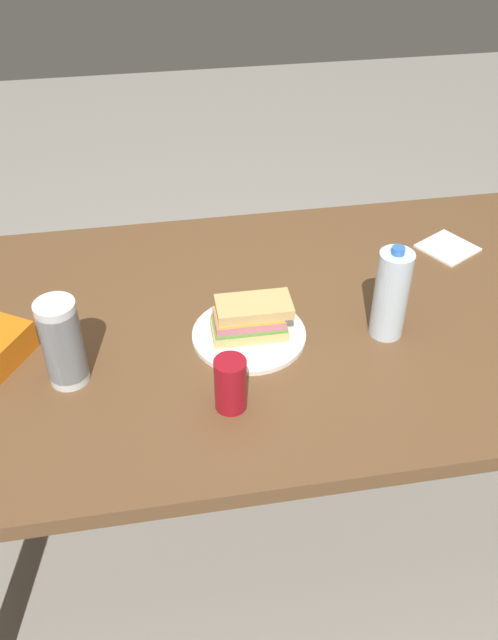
# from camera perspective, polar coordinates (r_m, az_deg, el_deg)

# --- Properties ---
(ground_plane) EXTENTS (8.00, 8.00, 0.00)m
(ground_plane) POSITION_cam_1_polar(r_m,az_deg,el_deg) (2.19, 0.99, -15.80)
(ground_plane) COLOR gray
(dining_table) EXTENTS (1.70, 0.98, 0.77)m
(dining_table) POSITION_cam_1_polar(r_m,az_deg,el_deg) (1.68, 1.24, -2.25)
(dining_table) COLOR brown
(dining_table) RESTS_ON ground_plane
(paper_plate) EXTENTS (0.26, 0.26, 0.01)m
(paper_plate) POSITION_cam_1_polar(r_m,az_deg,el_deg) (1.56, 0.00, -1.25)
(paper_plate) COLOR white
(paper_plate) RESTS_ON dining_table
(sandwich) EXTENTS (0.18, 0.10, 0.08)m
(sandwich) POSITION_cam_1_polar(r_m,az_deg,el_deg) (1.54, 0.13, 0.14)
(sandwich) COLOR #DBB26B
(sandwich) RESTS_ON paper_plate
(soda_can_red) EXTENTS (0.07, 0.07, 0.12)m
(soda_can_red) POSITION_cam_1_polar(r_m,az_deg,el_deg) (1.37, -1.56, -5.38)
(soda_can_red) COLOR maroon
(soda_can_red) RESTS_ON dining_table
(plastic_cup_stack) EXTENTS (0.08, 0.08, 0.20)m
(plastic_cup_stack) POSITION_cam_1_polar(r_m,az_deg,el_deg) (1.45, -15.34, -1.85)
(plastic_cup_stack) COLOR silver
(plastic_cup_stack) RESTS_ON dining_table
(water_bottle_spare) EXTENTS (0.08, 0.08, 0.23)m
(water_bottle_spare) POSITION_cam_1_polar(r_m,az_deg,el_deg) (1.55, 11.80, 2.12)
(water_bottle_spare) COLOR silver
(water_bottle_spare) RESTS_ON dining_table
(paper_napkin) EXTENTS (0.18, 0.18, 0.01)m
(paper_napkin) POSITION_cam_1_polar(r_m,az_deg,el_deg) (1.94, 16.28, 5.82)
(paper_napkin) COLOR white
(paper_napkin) RESTS_ON dining_table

